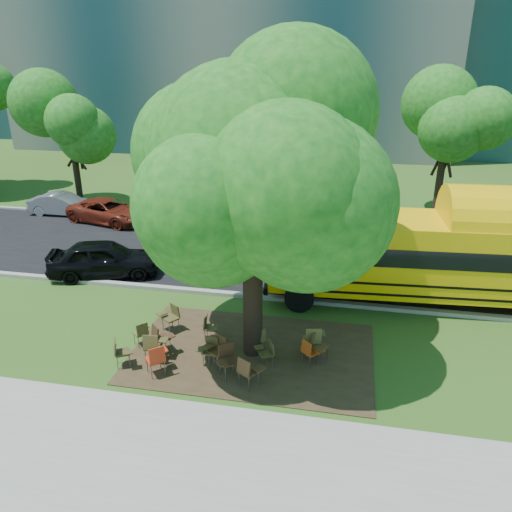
% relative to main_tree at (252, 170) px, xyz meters
% --- Properties ---
extents(ground, '(160.00, 160.00, 0.00)m').
position_rel_main_tree_xyz_m(ground, '(-1.01, 0.46, -5.45)').
color(ground, '#365119').
rests_on(ground, ground).
extents(sidewalk, '(60.00, 4.00, 0.04)m').
position_rel_main_tree_xyz_m(sidewalk, '(-1.01, -4.54, -5.43)').
color(sidewalk, gray).
rests_on(sidewalk, ground).
extents(dirt_patch, '(7.00, 4.50, 0.03)m').
position_rel_main_tree_xyz_m(dirt_patch, '(-0.01, -0.04, -5.43)').
color(dirt_patch, '#382819').
rests_on(dirt_patch, ground).
extents(asphalt_road, '(80.00, 8.00, 0.04)m').
position_rel_main_tree_xyz_m(asphalt_road, '(-1.01, 7.46, -5.43)').
color(asphalt_road, black).
rests_on(asphalt_road, ground).
extents(kerb_near, '(80.00, 0.25, 0.14)m').
position_rel_main_tree_xyz_m(kerb_near, '(-1.01, 3.46, -5.38)').
color(kerb_near, gray).
rests_on(kerb_near, ground).
extents(kerb_far, '(80.00, 0.25, 0.14)m').
position_rel_main_tree_xyz_m(kerb_far, '(-1.01, 11.56, -5.38)').
color(kerb_far, gray).
rests_on(kerb_far, ground).
extents(building_main, '(38.00, 16.00, 22.00)m').
position_rel_main_tree_xyz_m(building_main, '(-9.01, 36.46, 5.55)').
color(building_main, slate).
rests_on(building_main, ground).
extents(bg_tree_0, '(5.20, 5.20, 7.18)m').
position_rel_main_tree_xyz_m(bg_tree_0, '(-13.01, 13.46, -0.88)').
color(bg_tree_0, black).
rests_on(bg_tree_0, ground).
extents(bg_tree_2, '(4.80, 4.80, 6.62)m').
position_rel_main_tree_xyz_m(bg_tree_2, '(-6.01, 16.46, -1.23)').
color(bg_tree_2, black).
rests_on(bg_tree_2, ground).
extents(bg_tree_3, '(5.60, 5.60, 7.84)m').
position_rel_main_tree_xyz_m(bg_tree_3, '(6.99, 14.46, -0.42)').
color(bg_tree_3, black).
rests_on(bg_tree_3, ground).
extents(main_tree, '(7.20, 7.20, 9.06)m').
position_rel_main_tree_xyz_m(main_tree, '(0.00, 0.00, 0.00)').
color(main_tree, black).
rests_on(main_tree, ground).
extents(school_bus, '(12.67, 3.58, 3.06)m').
position_rel_main_tree_xyz_m(school_bus, '(6.64, 4.45, -3.68)').
color(school_bus, '#EFB507').
rests_on(school_bus, ground).
extents(chair_0, '(0.63, 0.61, 0.95)m').
position_rel_main_tree_xyz_m(chair_0, '(-2.65, -1.04, -4.86)').
color(chair_0, '#45401E').
rests_on(chair_0, ground).
extents(chair_1, '(0.78, 0.62, 0.91)m').
position_rel_main_tree_xyz_m(chair_1, '(-2.66, -0.52, -4.89)').
color(chair_1, '#402717').
rests_on(chair_1, ground).
extents(chair_2, '(0.65, 0.82, 0.96)m').
position_rel_main_tree_xyz_m(chair_2, '(-2.32, -1.62, -4.86)').
color(chair_2, red).
rests_on(chair_2, ground).
extents(chair_3, '(0.56, 0.48, 0.82)m').
position_rel_main_tree_xyz_m(chair_3, '(-1.08, -0.78, -4.94)').
color(chair_3, '#49401F').
rests_on(chair_3, ground).
extents(chair_4, '(0.78, 0.62, 0.93)m').
position_rel_main_tree_xyz_m(chair_4, '(0.21, -1.69, -4.87)').
color(chair_4, '#4B301B').
rests_on(chair_4, ground).
extents(chair_5, '(0.65, 0.82, 0.97)m').
position_rel_main_tree_xyz_m(chair_5, '(-0.45, -1.29, -4.85)').
color(chair_5, '#412817').
rests_on(chair_5, ground).
extents(chair_6, '(0.64, 0.53, 0.78)m').
position_rel_main_tree_xyz_m(chair_6, '(0.52, -0.56, -4.96)').
color(chair_6, '#46411E').
rests_on(chair_6, ground).
extents(chair_7, '(0.70, 0.55, 0.82)m').
position_rel_main_tree_xyz_m(chair_7, '(1.70, -0.37, -4.94)').
color(chair_7, '#AF4412').
rests_on(chair_7, ground).
extents(chair_8, '(0.54, 0.68, 0.79)m').
position_rel_main_tree_xyz_m(chair_8, '(-3.34, -0.26, -4.96)').
color(chair_8, brown).
rests_on(chair_8, ground).
extents(chair_9, '(0.78, 0.61, 0.91)m').
position_rel_main_tree_xyz_m(chair_9, '(-2.77, 0.73, -4.88)').
color(chair_9, '#48431F').
rests_on(chair_9, ground).
extents(chair_10, '(0.51, 0.53, 0.81)m').
position_rel_main_tree_xyz_m(chair_10, '(-1.45, 0.41, -4.94)').
color(chair_10, '#4A4320').
rests_on(chair_10, ground).
extents(chair_11, '(0.56, 0.70, 0.82)m').
position_rel_main_tree_xyz_m(chair_11, '(0.17, 0.02, -4.94)').
color(chair_11, brown).
rests_on(chair_11, ground).
extents(chair_12, '(0.57, 0.72, 0.88)m').
position_rel_main_tree_xyz_m(chair_12, '(1.89, -0.05, -4.90)').
color(chair_12, '#50381C').
rests_on(chair_12, ground).
extents(chair_13, '(0.66, 0.70, 0.97)m').
position_rel_main_tree_xyz_m(chair_13, '(1.76, 0.15, -4.84)').
color(chair_13, brown).
rests_on(chair_13, ground).
extents(chair_14, '(0.70, 0.58, 0.86)m').
position_rel_main_tree_xyz_m(chair_14, '(-3.48, -1.42, -4.92)').
color(chair_14, '#433A1D').
rests_on(chair_14, ground).
extents(chair_15, '(0.77, 0.60, 0.90)m').
position_rel_main_tree_xyz_m(chair_15, '(-0.82, -0.80, -4.89)').
color(chair_15, '#483119').
rests_on(chair_15, ground).
extents(black_car, '(4.59, 2.87, 1.46)m').
position_rel_main_tree_xyz_m(black_car, '(-6.79, 4.26, -4.72)').
color(black_car, black).
rests_on(black_car, ground).
extents(bg_car_silver, '(3.65, 1.35, 1.19)m').
position_rel_main_tree_xyz_m(bg_car_silver, '(-12.77, 11.26, -4.85)').
color(bg_car_silver, gray).
rests_on(bg_car_silver, ground).
extents(bg_car_red, '(4.74, 3.01, 1.22)m').
position_rel_main_tree_xyz_m(bg_car_red, '(-9.71, 10.50, -4.84)').
color(bg_car_red, '#601C10').
rests_on(bg_car_red, ground).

